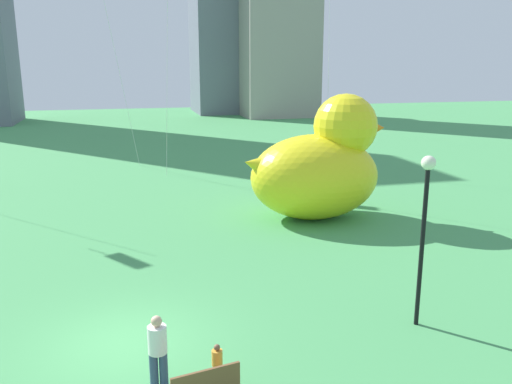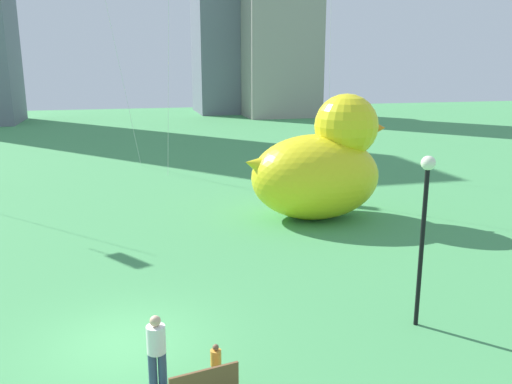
{
  "view_description": "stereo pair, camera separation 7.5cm",
  "coord_description": "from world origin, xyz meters",
  "px_view_note": "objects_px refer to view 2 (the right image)",
  "views": [
    {
      "loc": [
        0.23,
        -12.55,
        6.9
      ],
      "look_at": [
        4.22,
        3.17,
        2.9
      ],
      "focal_mm": 37.35,
      "sensor_mm": 36.0,
      "label": 1
    },
    {
      "loc": [
        0.3,
        -12.57,
        6.9
      ],
      "look_at": [
        4.22,
        3.17,
        2.9
      ],
      "focal_mm": 37.35,
      "sensor_mm": 36.0,
      "label": 2
    }
  ],
  "objects_px": {
    "person_adult": "(157,348)",
    "person_child": "(216,363)",
    "giant_inflatable_duck": "(320,166)",
    "lamppost": "(424,211)"
  },
  "relations": [
    {
      "from": "person_adult",
      "to": "person_child",
      "type": "relative_size",
      "value": 1.72
    },
    {
      "from": "person_adult",
      "to": "giant_inflatable_duck",
      "type": "distance_m",
      "value": 13.98
    },
    {
      "from": "person_adult",
      "to": "giant_inflatable_duck",
      "type": "relative_size",
      "value": 0.25
    },
    {
      "from": "lamppost",
      "to": "giant_inflatable_duck",
      "type": "bearing_deg",
      "value": 84.07
    },
    {
      "from": "giant_inflatable_duck",
      "to": "lamppost",
      "type": "relative_size",
      "value": 1.45
    },
    {
      "from": "person_adult",
      "to": "lamppost",
      "type": "distance_m",
      "value": 7.37
    },
    {
      "from": "person_child",
      "to": "lamppost",
      "type": "height_order",
      "value": "lamppost"
    },
    {
      "from": "giant_inflatable_duck",
      "to": "person_adult",
      "type": "bearing_deg",
      "value": -125.08
    },
    {
      "from": "person_child",
      "to": "lamppost",
      "type": "xyz_separation_m",
      "value": [
        5.69,
        1.41,
        2.63
      ]
    },
    {
      "from": "person_child",
      "to": "lamppost",
      "type": "bearing_deg",
      "value": 13.96
    }
  ]
}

